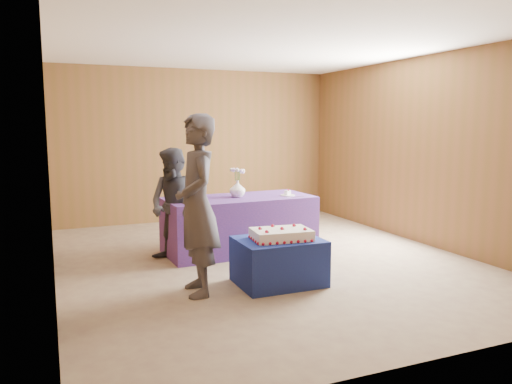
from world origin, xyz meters
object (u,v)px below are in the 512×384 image
guest_left (197,205)px  sheet_cake (281,234)px  serving_table (239,224)px  vase (237,189)px  cake_table (279,261)px  guest_right (175,206)px

guest_left → sheet_cake: bearing=89.0°
serving_table → vase: size_ratio=8.94×
cake_table → guest_right: (-0.83, 1.29, 0.47)m
serving_table → sheet_cake: (-0.09, -1.53, 0.18)m
vase → guest_right: 0.95m
serving_table → guest_right: 1.01m
sheet_cake → guest_right: size_ratio=0.48×
cake_table → serving_table: 1.50m
cake_table → sheet_cake: size_ratio=1.31×
serving_table → sheet_cake: 1.54m
guest_right → sheet_cake: bearing=-8.2°
guest_left → vase: bearing=150.0°
sheet_cake → serving_table: bearing=92.5°
cake_table → sheet_cake: (0.01, -0.04, 0.31)m
sheet_cake → guest_right: bearing=128.2°
vase → guest_left: guest_left is taller
cake_table → sheet_cake: sheet_cake is taller
cake_table → guest_left: 1.12m
cake_table → guest_left: guest_left is taller
cake_table → sheet_cake: bearing=-74.3°
cake_table → serving_table: bearing=86.2°
cake_table → serving_table: size_ratio=0.45×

